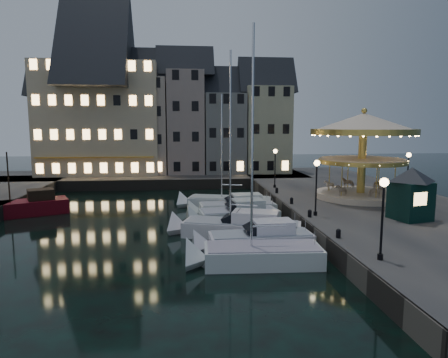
{
  "coord_description": "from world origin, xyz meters",
  "views": [
    {
      "loc": [
        -2.62,
        -27.51,
        8.06
      ],
      "look_at": [
        1.0,
        8.0,
        3.2
      ],
      "focal_mm": 32.0,
      "sensor_mm": 36.0,
      "label": 1
    }
  ],
  "objects": [
    {
      "name": "quay_east",
      "position": [
        14.0,
        6.0,
        0.65
      ],
      "size": [
        16.0,
        56.0,
        1.3
      ],
      "primitive_type": "cube",
      "color": "#474442",
      "rests_on": "ground"
    },
    {
      "name": "motorboat_f",
      "position": [
        1.21,
        10.28,
        0.53
      ],
      "size": [
        8.96,
        4.42,
        11.92
      ],
      "color": "silver",
      "rests_on": "ground"
    },
    {
      "name": "streetlamp_c",
      "position": [
        7.2,
        14.5,
        4.02
      ],
      "size": [
        0.44,
        0.44,
        4.17
      ],
      "color": "black",
      "rests_on": "quay_east"
    },
    {
      "name": "motorboat_d",
      "position": [
        1.48,
        4.35,
        0.64
      ],
      "size": [
        7.58,
        3.24,
        2.15
      ],
      "color": "#B6C0C2",
      "rests_on": "ground"
    },
    {
      "name": "bollard_b",
      "position": [
        6.6,
        0.5,
        1.6
      ],
      "size": [
        0.3,
        0.3,
        0.57
      ],
      "color": "black",
      "rests_on": "quay_east"
    },
    {
      "name": "bollard_c",
      "position": [
        6.6,
        5.5,
        1.6
      ],
      "size": [
        0.3,
        0.3,
        0.57
      ],
      "color": "black",
      "rests_on": "quay_east"
    },
    {
      "name": "townhouse_na",
      "position": [
        -19.5,
        30.0,
        7.78
      ],
      "size": [
        5.5,
        8.0,
        12.8
      ],
      "color": "slate",
      "rests_on": "quay_north"
    },
    {
      "name": "quay_north",
      "position": [
        -8.0,
        28.0,
        0.65
      ],
      "size": [
        44.0,
        12.0,
        1.3
      ],
      "primitive_type": "cube",
      "color": "#474442",
      "rests_on": "ground"
    },
    {
      "name": "hotel_corner",
      "position": [
        -14.0,
        30.0,
        9.78
      ],
      "size": [
        17.6,
        9.0,
        16.8
      ],
      "color": "beige",
      "rests_on": "quay_north"
    },
    {
      "name": "townhouse_nc",
      "position": [
        -8.0,
        30.0,
        8.78
      ],
      "size": [
        6.82,
        8.0,
        14.8
      ],
      "color": "tan",
      "rests_on": "quay_north"
    },
    {
      "name": "townhouse_nd",
      "position": [
        -2.25,
        30.0,
        9.28
      ],
      "size": [
        5.5,
        8.0,
        15.8
      ],
      "color": "gray",
      "rests_on": "quay_north"
    },
    {
      "name": "quaywall_n",
      "position": [
        -6.0,
        22.0,
        0.65
      ],
      "size": [
        48.0,
        0.15,
        1.3
      ],
      "primitive_type": "cube",
      "color": "#47423A",
      "rests_on": "ground"
    },
    {
      "name": "townhouse_ne",
      "position": [
        3.2,
        30.0,
        7.78
      ],
      "size": [
        6.16,
        8.0,
        12.8
      ],
      "color": "slate",
      "rests_on": "quay_north"
    },
    {
      "name": "carousel",
      "position": [
        13.77,
        7.65,
        6.75
      ],
      "size": [
        9.47,
        9.47,
        8.28
      ],
      "color": "beige",
      "rests_on": "quay_east"
    },
    {
      "name": "streetlamp_d",
      "position": [
        18.5,
        8.0,
        4.02
      ],
      "size": [
        0.44,
        0.44,
        4.17
      ],
      "color": "black",
      "rests_on": "quay_east"
    },
    {
      "name": "bollard_d",
      "position": [
        6.6,
        11.0,
        1.6
      ],
      "size": [
        0.3,
        0.3,
        0.57
      ],
      "color": "black",
      "rests_on": "quay_east"
    },
    {
      "name": "motorboat_c",
      "position": [
        1.1,
        0.37,
        0.68
      ],
      "size": [
        9.41,
        5.12,
        12.61
      ],
      "color": "silver",
      "rests_on": "ground"
    },
    {
      "name": "townhouse_nf",
      "position": [
        9.25,
        30.0,
        8.28
      ],
      "size": [
        6.82,
        8.0,
        13.8
      ],
      "color": "tan",
      "rests_on": "quay_north"
    },
    {
      "name": "streetlamp_a",
      "position": [
        7.2,
        -9.0,
        4.02
      ],
      "size": [
        0.44,
        0.44,
        4.17
      ],
      "color": "black",
      "rests_on": "quay_east"
    },
    {
      "name": "motorboat_b",
      "position": [
        1.87,
        -2.92,
        0.64
      ],
      "size": [
        7.72,
        2.53,
        2.15
      ],
      "color": "silver",
      "rests_on": "ground"
    },
    {
      "name": "streetlamp_b",
      "position": [
        7.2,
        1.0,
        4.02
      ],
      "size": [
        0.44,
        0.44,
        4.17
      ],
      "color": "black",
      "rests_on": "quay_east"
    },
    {
      "name": "quaywall_e",
      "position": [
        6.0,
        6.0,
        0.65
      ],
      "size": [
        0.15,
        44.0,
        1.3
      ],
      "primitive_type": "cube",
      "color": "#47423A",
      "rests_on": "ground"
    },
    {
      "name": "motorboat_e",
      "position": [
        1.72,
        7.07,
        0.64
      ],
      "size": [
        7.82,
        2.62,
        2.15
      ],
      "color": "silver",
      "rests_on": "ground"
    },
    {
      "name": "red_fishing_boat",
      "position": [
        -16.84,
        9.3,
        0.7
      ],
      "size": [
        7.82,
        5.39,
        5.93
      ],
      "color": "#5E0712",
      "rests_on": "ground"
    },
    {
      "name": "townhouse_nb",
      "position": [
        -14.05,
        30.0,
        8.28
      ],
      "size": [
        6.16,
        8.0,
        13.8
      ],
      "color": "gray",
      "rests_on": "quay_north"
    },
    {
      "name": "ticket_kiosk",
      "position": [
        13.51,
        -0.96,
        3.85
      ],
      "size": [
        3.66,
        3.66,
        4.29
      ],
      "color": "black",
      "rests_on": "quay_east"
    },
    {
      "name": "motorboat_a",
      "position": [
        1.29,
        -5.61,
        0.54
      ],
      "size": [
        7.81,
        2.9,
        13.04
      ],
      "color": "silver",
      "rests_on": "ground"
    },
    {
      "name": "ground",
      "position": [
        0.0,
        0.0,
        0.0
      ],
      "size": [
        160.0,
        160.0,
        0.0
      ],
      "primitive_type": "plane",
      "color": "black",
      "rests_on": "ground"
    },
    {
      "name": "bollard_a",
      "position": [
        6.6,
        -5.0,
        1.6
      ],
      "size": [
        0.3,
        0.3,
        0.57
      ],
      "color": "black",
      "rests_on": "quay_east"
    }
  ]
}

